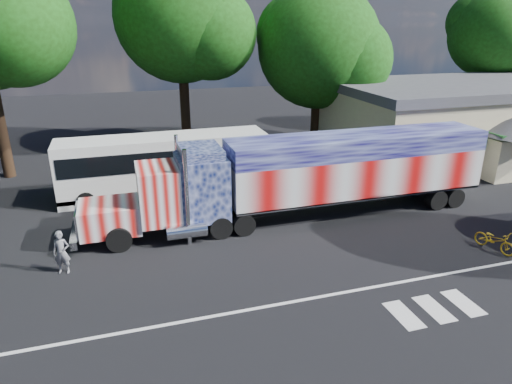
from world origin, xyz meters
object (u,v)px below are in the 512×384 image
object	(u,v)px
bicycle	(495,240)
tree_n_mid	(182,17)
tree_far_ne	(494,34)
coach_bus	(165,164)
tree_ne_a	(321,47)
woman	(61,252)
semi_truck	(310,174)

from	to	relation	value
bicycle	tree_n_mid	bearing A→B (deg)	100.14
tree_far_ne	tree_n_mid	size ratio (longest dim) A/B	0.84
coach_bus	tree_n_mid	world-z (taller)	tree_n_mid
tree_far_ne	tree_n_mid	world-z (taller)	tree_n_mid
bicycle	tree_ne_a	distance (m)	19.44
coach_bus	bicycle	size ratio (longest dim) A/B	6.32
coach_bus	woman	xyz separation A→B (m)	(-4.86, -7.64, -0.84)
woman	tree_n_mid	distance (m)	20.40
woman	tree_ne_a	xyz separation A→B (m)	(17.31, 14.75, 6.49)
coach_bus	woman	bearing A→B (deg)	-122.47
woman	bicycle	distance (m)	17.80
woman	bicycle	size ratio (longest dim) A/B	0.97
tree_ne_a	tree_n_mid	size ratio (longest dim) A/B	0.85
semi_truck	woman	distance (m)	11.61
tree_ne_a	tree_n_mid	xyz separation A→B (m)	(-9.66, 2.12, 2.05)
coach_bus	woman	world-z (taller)	coach_bus
tree_far_ne	bicycle	bearing A→B (deg)	-130.11
bicycle	coach_bus	bearing A→B (deg)	123.08
semi_truck	coach_bus	world-z (taller)	semi_truck
semi_truck	tree_n_mid	size ratio (longest dim) A/B	1.44
tree_ne_a	tree_far_ne	size ratio (longest dim) A/B	1.01
semi_truck	tree_n_mid	xyz separation A→B (m)	(-3.66, 14.62, 7.20)
bicycle	tree_ne_a	xyz separation A→B (m)	(-0.15, 18.17, 6.90)
tree_far_ne	semi_truck	bearing A→B (deg)	-148.63
tree_ne_a	tree_far_ne	xyz separation A→B (m)	(16.47, 1.20, 0.73)
semi_truck	tree_n_mid	bearing A→B (deg)	104.06
coach_bus	tree_n_mid	xyz separation A→B (m)	(2.80, 9.23, 7.71)
tree_far_ne	coach_bus	bearing A→B (deg)	-163.96
coach_bus	bicycle	xyz separation A→B (m)	(12.60, -11.06, -1.24)
semi_truck	tree_n_mid	distance (m)	16.70
semi_truck	tree_ne_a	distance (m)	14.79
coach_bus	bicycle	bearing A→B (deg)	-41.26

